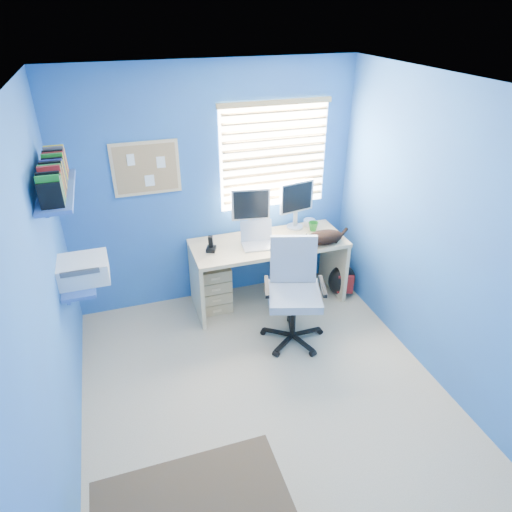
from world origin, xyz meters
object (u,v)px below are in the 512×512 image
object	(u,v)px
desk	(268,272)
laptop	(259,237)
tower_pc	(294,272)
office_chair	(293,305)
cat	(324,237)

from	to	relation	value
desk	laptop	distance (m)	0.50
tower_pc	office_chair	xyz separation A→B (m)	(-0.34, -0.80, 0.16)
desk	tower_pc	size ratio (longest dim) A/B	3.60
laptop	tower_pc	world-z (taller)	laptop
cat	tower_pc	distance (m)	0.70
desk	office_chair	distance (m)	0.67
laptop	office_chair	world-z (taller)	office_chair
cat	office_chair	bearing A→B (deg)	-150.25
cat	tower_pc	size ratio (longest dim) A/B	0.90
laptop	cat	world-z (taller)	laptop
tower_pc	office_chair	bearing A→B (deg)	-105.67
cat	office_chair	distance (m)	0.81
cat	laptop	bearing A→B (deg)	154.93
laptop	cat	xyz separation A→B (m)	(0.66, -0.16, -0.04)
desk	laptop	size ratio (longest dim) A/B	4.91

